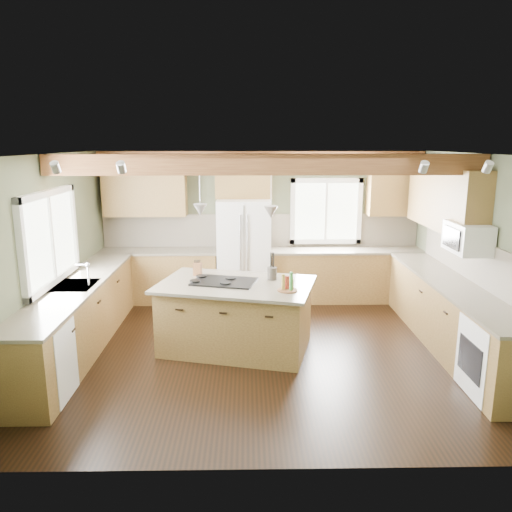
{
  "coord_description": "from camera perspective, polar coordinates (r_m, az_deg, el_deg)",
  "views": [
    {
      "loc": [
        -0.25,
        -6.27,
        2.75
      ],
      "look_at": [
        -0.13,
        0.3,
        1.24
      ],
      "focal_mm": 35.0,
      "sensor_mm": 36.0,
      "label": 1
    }
  ],
  "objects": [
    {
      "name": "upper_cab_back_left",
      "position": [
        8.8,
        -12.57,
        7.42
      ],
      "size": [
        1.4,
        0.35,
        0.9
      ],
      "primitive_type": "cube",
      "color": "brown",
      "rests_on": "wall_back"
    },
    {
      "name": "microwave",
      "position": [
        6.93,
        23.04,
        1.93
      ],
      "size": [
        0.4,
        0.7,
        0.38
      ],
      "primitive_type": "cube",
      "color": "white",
      "rests_on": "wall_right"
    },
    {
      "name": "window_back",
      "position": [
        8.94,
        7.98,
        5.1
      ],
      "size": [
        1.1,
        0.04,
        1.0
      ],
      "primitive_type": "cube",
      "color": "white",
      "rests_on": "wall_back"
    },
    {
      "name": "counter_back_right",
      "position": [
        8.84,
        10.31,
        0.65
      ],
      "size": [
        2.66,
        0.64,
        0.04
      ],
      "primitive_type": "cube",
      "color": "#463E33",
      "rests_on": "base_cab_back_right"
    },
    {
      "name": "floor",
      "position": [
        6.85,
        1.12,
        -10.74
      ],
      "size": [
        5.6,
        5.6,
        0.0
      ],
      "primitive_type": "plane",
      "color": "black",
      "rests_on": "ground"
    },
    {
      "name": "base_cab_back_right",
      "position": [
        8.95,
        10.19,
        -2.23
      ],
      "size": [
        2.62,
        0.6,
        0.88
      ],
      "primitive_type": "cube",
      "color": "brown",
      "rests_on": "floor"
    },
    {
      "name": "backsplash_right",
      "position": [
        7.17,
        23.98,
        -0.6
      ],
      "size": [
        0.03,
        3.7,
        0.58
      ],
      "primitive_type": "cube",
      "color": "brown",
      "rests_on": "wall_right"
    },
    {
      "name": "counter_right",
      "position": [
        7.13,
        21.68,
        -3.04
      ],
      "size": [
        0.64,
        3.74,
        0.04
      ],
      "primitive_type": "cube",
      "color": "#463E33",
      "rests_on": "base_cab_right"
    },
    {
      "name": "counter_back_left",
      "position": [
        8.8,
        -11.12,
        0.56
      ],
      "size": [
        2.06,
        0.64,
        0.04
      ],
      "primitive_type": "cube",
      "color": "#463E33",
      "rests_on": "base_cab_back_left"
    },
    {
      "name": "counter_left",
      "position": [
        6.96,
        -19.94,
        -3.28
      ],
      "size": [
        0.64,
        3.74,
        0.04
      ],
      "primitive_type": "cube",
      "color": "#463E33",
      "rests_on": "base_cab_left"
    },
    {
      "name": "pendant_right",
      "position": [
        6.32,
        1.71,
        5.02
      ],
      "size": [
        0.18,
        0.18,
        0.16
      ],
      "primitive_type": "cone",
      "rotation": [
        3.14,
        0.0,
        0.0
      ],
      "color": "#B2B2B7",
      "rests_on": "ceiling"
    },
    {
      "name": "island_top",
      "position": [
        6.63,
        -2.34,
        -3.27
      ],
      "size": [
        2.26,
        1.73,
        0.04
      ],
      "primitive_type": "cube",
      "rotation": [
        0.0,
        0.0,
        -0.25
      ],
      "color": "#463E33",
      "rests_on": "island"
    },
    {
      "name": "island",
      "position": [
        6.77,
        -2.3,
        -7.01
      ],
      "size": [
        2.11,
        1.58,
        0.88
      ],
      "primitive_type": "cube",
      "rotation": [
        0.0,
        0.0,
        -0.25
      ],
      "color": "brown",
      "rests_on": "floor"
    },
    {
      "name": "faucet",
      "position": [
        6.86,
        -18.61,
        -2.1
      ],
      "size": [
        0.02,
        0.02,
        0.28
      ],
      "primitive_type": "cylinder",
      "color": "#B2B2B7",
      "rests_on": "sink"
    },
    {
      "name": "sink",
      "position": [
        6.96,
        -19.94,
        -3.24
      ],
      "size": [
        0.5,
        0.65,
        0.03
      ],
      "primitive_type": "cube",
      "color": "#262628",
      "rests_on": "counter_left"
    },
    {
      "name": "dishwasher",
      "position": [
        5.97,
        -23.51,
        -11.09
      ],
      "size": [
        0.6,
        0.6,
        0.84
      ],
      "primitive_type": "cube",
      "color": "white",
      "rests_on": "floor"
    },
    {
      "name": "refrigerator",
      "position": [
        8.59,
        -1.38,
        0.5
      ],
      "size": [
        0.9,
        0.74,
        1.8
      ],
      "primitive_type": "cube",
      "color": "silver",
      "rests_on": "floor"
    },
    {
      "name": "cooktop",
      "position": [
        6.67,
        -3.64,
        -2.93
      ],
      "size": [
        0.92,
        0.73,
        0.02
      ],
      "primitive_type": "cube",
      "rotation": [
        0.0,
        0.0,
        -0.25
      ],
      "color": "black",
      "rests_on": "island_top"
    },
    {
      "name": "pendant_left",
      "position": [
        6.57,
        -6.39,
        5.25
      ],
      "size": [
        0.18,
        0.18,
        0.16
      ],
      "primitive_type": "cone",
      "rotation": [
        3.14,
        0.0,
        0.0
      ],
      "color": "#B2B2B7",
      "rests_on": "ceiling"
    },
    {
      "name": "upper_cab_right",
      "position": [
        7.76,
        20.8,
        6.19
      ],
      "size": [
        0.35,
        2.2,
        0.9
      ],
      "primitive_type": "cube",
      "color": "brown",
      "rests_on": "wall_right"
    },
    {
      "name": "wall_back",
      "position": [
        8.89,
        0.56,
        3.55
      ],
      "size": [
        5.6,
        0.0,
        5.6
      ],
      "primitive_type": "plane",
      "rotation": [
        1.57,
        0.0,
        0.0
      ],
      "color": "#474D36",
      "rests_on": "ground"
    },
    {
      "name": "ceiling",
      "position": [
        6.27,
        1.23,
        11.57
      ],
      "size": [
        5.6,
        5.6,
        0.0
      ],
      "primitive_type": "plane",
      "rotation": [
        3.14,
        0.0,
        0.0
      ],
      "color": "silver",
      "rests_on": "wall_back"
    },
    {
      "name": "backsplash_back",
      "position": [
        8.89,
        0.56,
        2.97
      ],
      "size": [
        5.58,
        0.03,
        0.58
      ],
      "primitive_type": "cube",
      "color": "brown",
      "rests_on": "wall_back"
    },
    {
      "name": "knife_block",
      "position": [
        7.02,
        -6.7,
        -1.5
      ],
      "size": [
        0.13,
        0.11,
        0.18
      ],
      "primitive_type": "cube",
      "rotation": [
        0.0,
        0.0,
        -0.25
      ],
      "color": "brown",
      "rests_on": "island_top"
    },
    {
      "name": "wall_left",
      "position": [
        6.92,
        -22.67,
        -0.17
      ],
      "size": [
        0.0,
        5.0,
        5.0
      ],
      "primitive_type": "plane",
      "rotation": [
        1.57,
        0.0,
        1.57
      ],
      "color": "#474D36",
      "rests_on": "ground"
    },
    {
      "name": "upper_cab_over_fridge",
      "position": [
        8.61,
        -1.42,
        8.94
      ],
      "size": [
        0.96,
        0.35,
        0.7
      ],
      "primitive_type": "cube",
      "color": "brown",
      "rests_on": "wall_back"
    },
    {
      "name": "base_cab_right",
      "position": [
        7.26,
        21.37,
        -6.53
      ],
      "size": [
        0.6,
        3.7,
        0.88
      ],
      "primitive_type": "cube",
      "color": "brown",
      "rests_on": "floor"
    },
    {
      "name": "oven",
      "position": [
        6.17,
        25.85,
        -10.53
      ],
      "size": [
        0.6,
        0.72,
        0.84
      ],
      "primitive_type": "cube",
      "color": "white",
      "rests_on": "floor"
    },
    {
      "name": "soffit_trim",
      "position": [
        8.67,
        0.59,
        11.55
      ],
      "size": [
        5.55,
        0.2,
        0.1
      ],
      "primitive_type": "cube",
      "color": "#4C2815",
      "rests_on": "ceiling"
    },
    {
      "name": "utensil_crock",
      "position": [
        6.77,
        1.85,
        -2.0
      ],
      "size": [
        0.18,
        0.18,
        0.17
      ],
      "primitive_type": "cylinder",
      "rotation": [
        0.0,
        0.0,
        -0.55
      ],
      "color": "#483D39",
      "rests_on": "island_top"
    },
    {
      "name": "bottle_tray",
      "position": [
        6.26,
        3.63,
        -2.96
      ],
      "size": [
        0.32,
        0.32,
        0.23
      ],
      "primitive_type": null,
      "rotation": [
        0.0,
        0.0,
        -0.32
      ],
      "color": "brown",
      "rests_on": "island_top"
    },
    {
      "name": "base_cab_back_left",
      "position": [
        8.91,
        -10.99,
        -2.33
      ],
      "size": [
        2.02,
        0.6,
        0.88
      ],
      "primitive_type": "cube",
      "color": "brown",
      "rests_on": "floor"
    },
    {
      "name": "window_left",
      "position": [
        6.91,
        -22.55,
        1.94
      ],
      "size": [
        0.04,
        1.6,
        1.05
      ],
      "primitive_type": "cube",
      "color": "white",
      "rests_on": "wall_left"
    },
    {
      "name": "base_cab_left",
      "position": [
        7.09,
        -19.65,
        -6.85
      ],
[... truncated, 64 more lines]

